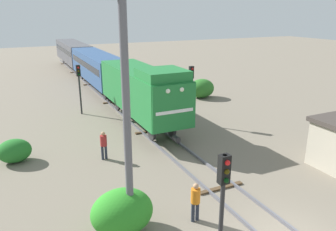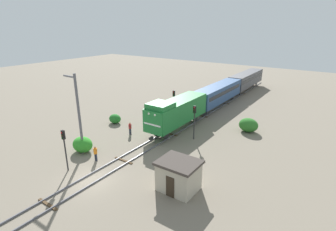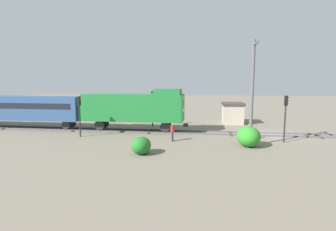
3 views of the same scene
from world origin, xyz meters
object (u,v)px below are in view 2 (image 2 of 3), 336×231
(traffic_signal_mid, at_px, (194,116))
(relay_hut, at_px, (179,175))
(locomotive, at_px, (177,111))
(worker_near_track, at_px, (95,152))
(passenger_car_leading, at_px, (218,92))
(worker_by_signal, at_px, (130,127))
(catenary_mast, at_px, (79,113))
(passenger_car_trailing, at_px, (246,79))
(traffic_signal_far, at_px, (174,98))
(traffic_signal_near, at_px, (64,143))

(traffic_signal_mid, height_order, relay_hut, traffic_signal_mid)
(locomotive, distance_m, worker_near_track, 12.38)
(traffic_signal_mid, bearing_deg, worker_near_track, -118.37)
(passenger_car_leading, distance_m, worker_by_signal, 18.58)
(catenary_mast, distance_m, relay_hut, 13.00)
(passenger_car_leading, relative_size, worker_by_signal, 8.24)
(relay_hut, bearing_deg, worker_near_track, -175.97)
(passenger_car_trailing, bearing_deg, catenary_mast, -97.29)
(passenger_car_leading, distance_m, traffic_signal_mid, 15.01)
(relay_hut, bearing_deg, traffic_signal_mid, 112.21)
(locomotive, xyz_separation_m, worker_near_track, (-2.40, -12.02, -1.78))
(locomotive, bearing_deg, traffic_signal_far, 127.21)
(traffic_signal_mid, height_order, traffic_signal_far, traffic_signal_mid)
(traffic_signal_mid, relative_size, traffic_signal_far, 1.07)
(locomotive, distance_m, passenger_car_leading, 13.34)
(traffic_signal_mid, distance_m, catenary_mast, 13.45)
(traffic_signal_near, distance_m, traffic_signal_far, 19.65)
(locomotive, distance_m, traffic_signal_far, 5.95)
(passenger_car_leading, distance_m, traffic_signal_near, 28.43)
(passenger_car_leading, xyz_separation_m, catenary_mast, (-5.06, -24.93, 2.23))
(worker_near_track, height_order, catenary_mast, catenary_mast)
(traffic_signal_near, xyz_separation_m, worker_by_signal, (-1.00, 10.21, -1.98))
(passenger_car_trailing, height_order, relay_hut, passenger_car_trailing)
(worker_by_signal, distance_m, catenary_mast, 7.90)
(traffic_signal_far, bearing_deg, traffic_signal_near, -88.83)
(traffic_signal_near, xyz_separation_m, traffic_signal_far, (-0.40, 19.65, -0.14))
(relay_hut, bearing_deg, worker_by_signal, 150.50)
(traffic_signal_near, bearing_deg, locomotive, 77.88)
(catenary_mast, bearing_deg, locomotive, 66.45)
(traffic_signal_near, relative_size, traffic_signal_mid, 0.98)
(passenger_car_leading, xyz_separation_m, relay_hut, (7.50, -24.66, -1.13))
(locomotive, bearing_deg, relay_hut, -56.47)
(traffic_signal_near, height_order, worker_by_signal, traffic_signal_near)
(worker_by_signal, relative_size, catenary_mast, 0.19)
(locomotive, xyz_separation_m, passenger_car_trailing, (0.00, 27.94, -0.25))
(traffic_signal_mid, xyz_separation_m, traffic_signal_far, (-7.00, 6.02, -0.19))
(traffic_signal_near, bearing_deg, passenger_car_trailing, 85.73)
(passenger_car_leading, xyz_separation_m, worker_by_signal, (-4.20, -18.04, -1.53))
(traffic_signal_far, bearing_deg, worker_by_signal, -93.64)
(passenger_car_leading, bearing_deg, traffic_signal_near, -96.46)
(locomotive, relative_size, worker_near_track, 6.82)
(passenger_car_leading, relative_size, catenary_mast, 1.56)
(worker_by_signal, bearing_deg, worker_near_track, -55.81)
(passenger_car_leading, height_order, relay_hut, passenger_car_leading)
(worker_near_track, distance_m, catenary_mast, 4.62)
(traffic_signal_near, bearing_deg, relay_hut, 18.53)
(passenger_car_trailing, relative_size, worker_near_track, 8.24)
(locomotive, distance_m, passenger_car_trailing, 27.94)
(traffic_signal_near, bearing_deg, passenger_car_leading, 83.54)
(traffic_signal_near, xyz_separation_m, worker_near_track, (0.80, 2.89, -1.98))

